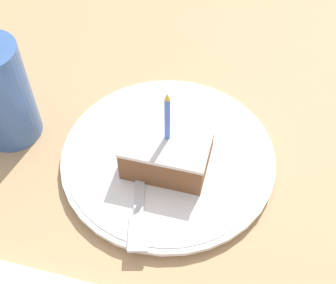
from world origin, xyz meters
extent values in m
cube|color=tan|center=(0.00, 0.00, -0.02)|extent=(2.40, 2.40, 0.04)
cylinder|color=white|center=(-0.02, -0.03, 0.01)|extent=(0.27, 0.27, 0.02)
cylinder|color=white|center=(-0.02, -0.03, 0.01)|extent=(0.29, 0.29, 0.01)
cube|color=brown|center=(-0.03, -0.03, 0.04)|extent=(0.08, 0.11, 0.05)
cube|color=silver|center=(-0.03, -0.03, 0.07)|extent=(0.08, 0.11, 0.01)
cylinder|color=#4C72E0|center=(-0.03, -0.03, 0.10)|extent=(0.01, 0.01, 0.07)
cone|color=yellow|center=(-0.03, -0.03, 0.14)|extent=(0.01, 0.01, 0.01)
cube|color=silver|center=(-0.06, 0.00, 0.02)|extent=(0.12, 0.04, 0.00)
cube|color=silver|center=(-0.14, -0.02, 0.02)|extent=(0.05, 0.03, 0.00)
cylinder|color=#3F66A5|center=(-0.02, 0.20, 0.07)|extent=(0.08, 0.08, 0.15)
camera|label=1|loc=(-0.38, -0.12, 0.51)|focal=50.00mm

